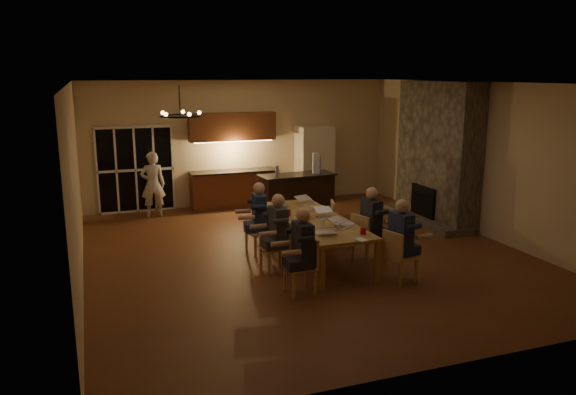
# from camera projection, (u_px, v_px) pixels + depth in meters

# --- Properties ---
(floor) EXTENTS (9.00, 9.00, 0.00)m
(floor) POSITION_uv_depth(u_px,v_px,m) (305.00, 253.00, 10.74)
(floor) COLOR brown
(floor) RESTS_ON ground
(back_wall) EXTENTS (8.00, 0.04, 3.20)m
(back_wall) POSITION_uv_depth(u_px,v_px,m) (241.00, 143.00, 14.54)
(back_wall) COLOR beige
(back_wall) RESTS_ON ground
(left_wall) EXTENTS (0.04, 9.00, 3.20)m
(left_wall) POSITION_uv_depth(u_px,v_px,m) (74.00, 185.00, 9.06)
(left_wall) COLOR beige
(left_wall) RESTS_ON ground
(right_wall) EXTENTS (0.04, 9.00, 3.20)m
(right_wall) POSITION_uv_depth(u_px,v_px,m) (484.00, 160.00, 11.72)
(right_wall) COLOR beige
(right_wall) RESTS_ON ground
(ceiling) EXTENTS (8.00, 9.00, 0.04)m
(ceiling) POSITION_uv_depth(u_px,v_px,m) (306.00, 82.00, 10.03)
(ceiling) COLOR white
(ceiling) RESTS_ON back_wall
(french_doors) EXTENTS (1.86, 0.08, 2.10)m
(french_doors) POSITION_uv_depth(u_px,v_px,m) (136.00, 170.00, 13.72)
(french_doors) COLOR black
(french_doors) RESTS_ON ground
(fireplace) EXTENTS (0.58, 2.50, 3.20)m
(fireplace) POSITION_uv_depth(u_px,v_px,m) (438.00, 153.00, 12.71)
(fireplace) COLOR #726959
(fireplace) RESTS_ON ground
(kitchenette) EXTENTS (2.24, 0.68, 2.40)m
(kitchenette) POSITION_uv_depth(u_px,v_px,m) (234.00, 160.00, 14.23)
(kitchenette) COLOR brown
(kitchenette) RESTS_ON ground
(refrigerator) EXTENTS (0.90, 0.68, 2.00)m
(refrigerator) POSITION_uv_depth(u_px,v_px,m) (314.00, 164.00, 14.96)
(refrigerator) COLOR beige
(refrigerator) RESTS_ON ground
(dining_table) EXTENTS (1.10, 3.16, 0.75)m
(dining_table) POSITION_uv_depth(u_px,v_px,m) (314.00, 238.00, 10.43)
(dining_table) COLOR #B08146
(dining_table) RESTS_ON ground
(bar_island) EXTENTS (1.82, 0.81, 1.08)m
(bar_island) POSITION_uv_depth(u_px,v_px,m) (297.00, 197.00, 13.10)
(bar_island) COLOR black
(bar_island) RESTS_ON ground
(chair_left_near) EXTENTS (0.46, 0.46, 0.89)m
(chair_left_near) POSITION_uv_depth(u_px,v_px,m) (300.00, 266.00, 8.71)
(chair_left_near) COLOR tan
(chair_left_near) RESTS_ON ground
(chair_left_mid) EXTENTS (0.48, 0.48, 0.89)m
(chair_left_mid) POSITION_uv_depth(u_px,v_px,m) (274.00, 246.00, 9.69)
(chair_left_mid) COLOR tan
(chair_left_mid) RESTS_ON ground
(chair_left_far) EXTENTS (0.52, 0.52, 0.89)m
(chair_left_far) POSITION_uv_depth(u_px,v_px,m) (259.00, 231.00, 10.62)
(chair_left_far) COLOR tan
(chair_left_far) RESTS_ON ground
(chair_right_near) EXTENTS (0.54, 0.54, 0.89)m
(chair_right_near) POSITION_uv_depth(u_px,v_px,m) (401.00, 256.00, 9.17)
(chair_right_near) COLOR tan
(chair_right_near) RESTS_ON ground
(chair_right_mid) EXTENTS (0.56, 0.56, 0.89)m
(chair_right_mid) POSITION_uv_depth(u_px,v_px,m) (367.00, 237.00, 10.23)
(chair_right_mid) COLOR tan
(chair_right_mid) RESTS_ON ground
(chair_right_far) EXTENTS (0.55, 0.55, 0.89)m
(chair_right_far) POSITION_uv_depth(u_px,v_px,m) (342.00, 223.00, 11.19)
(chair_right_far) COLOR tan
(chair_right_far) RESTS_ON ground
(person_left_near) EXTENTS (0.60, 0.60, 1.38)m
(person_left_near) POSITION_uv_depth(u_px,v_px,m) (303.00, 252.00, 8.62)
(person_left_near) COLOR #23242D
(person_left_near) RESTS_ON ground
(person_right_near) EXTENTS (0.66, 0.66, 1.38)m
(person_right_near) POSITION_uv_depth(u_px,v_px,m) (401.00, 240.00, 9.21)
(person_right_near) COLOR navy
(person_right_near) RESTS_ON ground
(person_left_mid) EXTENTS (0.62, 0.62, 1.38)m
(person_left_mid) POSITION_uv_depth(u_px,v_px,m) (278.00, 233.00, 9.61)
(person_left_mid) COLOR #35393F
(person_left_mid) RESTS_ON ground
(person_right_mid) EXTENTS (0.64, 0.64, 1.38)m
(person_right_mid) POSITION_uv_depth(u_px,v_px,m) (371.00, 225.00, 10.16)
(person_right_mid) COLOR #23242D
(person_right_mid) RESTS_ON ground
(person_left_far) EXTENTS (0.67, 0.67, 1.38)m
(person_left_far) POSITION_uv_depth(u_px,v_px,m) (259.00, 218.00, 10.60)
(person_left_far) COLOR navy
(person_left_far) RESTS_ON ground
(standing_person) EXTENTS (0.59, 0.41, 1.57)m
(standing_person) POSITION_uv_depth(u_px,v_px,m) (153.00, 184.00, 13.30)
(standing_person) COLOR silver
(standing_person) RESTS_ON ground
(chandelier) EXTENTS (0.61, 0.61, 0.03)m
(chandelier) POSITION_uv_depth(u_px,v_px,m) (180.00, 116.00, 8.38)
(chandelier) COLOR black
(chandelier) RESTS_ON ceiling
(laptop_a) EXTENTS (0.36, 0.33, 0.23)m
(laptop_a) POSITION_uv_depth(u_px,v_px,m) (326.00, 227.00, 9.35)
(laptop_a) COLOR silver
(laptop_a) RESTS_ON dining_table
(laptop_b) EXTENTS (0.42, 0.41, 0.23)m
(laptop_b) POSITION_uv_depth(u_px,v_px,m) (342.00, 222.00, 9.68)
(laptop_b) COLOR silver
(laptop_b) RESTS_ON dining_table
(laptop_c) EXTENTS (0.42, 0.40, 0.23)m
(laptop_c) POSITION_uv_depth(u_px,v_px,m) (300.00, 212.00, 10.37)
(laptop_c) COLOR silver
(laptop_c) RESTS_ON dining_table
(laptop_d) EXTENTS (0.32, 0.28, 0.23)m
(laptop_d) POSITION_uv_depth(u_px,v_px,m) (326.00, 212.00, 10.39)
(laptop_d) COLOR silver
(laptop_d) RESTS_ON dining_table
(laptop_e) EXTENTS (0.39, 0.37, 0.23)m
(laptop_e) POSITION_uv_depth(u_px,v_px,m) (281.00, 200.00, 11.30)
(laptop_e) COLOR silver
(laptop_e) RESTS_ON dining_table
(laptop_f) EXTENTS (0.39, 0.37, 0.23)m
(laptop_f) POSITION_uv_depth(u_px,v_px,m) (306.00, 199.00, 11.39)
(laptop_f) COLOR silver
(laptop_f) RESTS_ON dining_table
(mug_front) EXTENTS (0.08, 0.08, 0.10)m
(mug_front) POSITION_uv_depth(u_px,v_px,m) (323.00, 221.00, 9.95)
(mug_front) COLOR white
(mug_front) RESTS_ON dining_table
(mug_mid) EXTENTS (0.09, 0.09, 0.10)m
(mug_mid) POSITION_uv_depth(u_px,v_px,m) (312.00, 209.00, 10.84)
(mug_mid) COLOR white
(mug_mid) RESTS_ON dining_table
(mug_back) EXTENTS (0.08, 0.08, 0.10)m
(mug_back) POSITION_uv_depth(u_px,v_px,m) (280.00, 208.00, 10.90)
(mug_back) COLOR white
(mug_back) RESTS_ON dining_table
(redcup_near) EXTENTS (0.10, 0.10, 0.12)m
(redcup_near) POSITION_uv_depth(u_px,v_px,m) (363.00, 231.00, 9.32)
(redcup_near) COLOR red
(redcup_near) RESTS_ON dining_table
(redcup_mid) EXTENTS (0.10, 0.10, 0.12)m
(redcup_mid) POSITION_uv_depth(u_px,v_px,m) (288.00, 213.00, 10.53)
(redcup_mid) COLOR red
(redcup_mid) RESTS_ON dining_table
(can_silver) EXTENTS (0.06, 0.06, 0.12)m
(can_silver) POSITION_uv_depth(u_px,v_px,m) (335.00, 225.00, 9.67)
(can_silver) COLOR #B2B2B7
(can_silver) RESTS_ON dining_table
(can_cola) EXTENTS (0.07, 0.07, 0.12)m
(can_cola) POSITION_uv_depth(u_px,v_px,m) (283.00, 200.00, 11.62)
(can_cola) COLOR #3F0F0C
(can_cola) RESTS_ON dining_table
(plate_near) EXTENTS (0.27, 0.27, 0.02)m
(plate_near) POSITION_uv_depth(u_px,v_px,m) (347.00, 224.00, 9.95)
(plate_near) COLOR white
(plate_near) RESTS_ON dining_table
(plate_left) EXTENTS (0.23, 0.23, 0.02)m
(plate_left) POSITION_uv_depth(u_px,v_px,m) (320.00, 233.00, 9.39)
(plate_left) COLOR white
(plate_left) RESTS_ON dining_table
(plate_far) EXTENTS (0.28, 0.28, 0.02)m
(plate_far) POSITION_uv_depth(u_px,v_px,m) (320.00, 207.00, 11.18)
(plate_far) COLOR white
(plate_far) RESTS_ON dining_table
(notepad) EXTENTS (0.18, 0.23, 0.01)m
(notepad) POSITION_uv_depth(u_px,v_px,m) (361.00, 240.00, 9.02)
(notepad) COLOR white
(notepad) RESTS_ON dining_table
(bar_bottle) EXTENTS (0.08, 0.08, 0.24)m
(bar_bottle) POSITION_uv_depth(u_px,v_px,m) (277.00, 171.00, 12.70)
(bar_bottle) COLOR #99999E
(bar_bottle) RESTS_ON bar_island
(bar_blender) EXTENTS (0.18, 0.18, 0.47)m
(bar_blender) POSITION_uv_depth(u_px,v_px,m) (316.00, 163.00, 13.05)
(bar_blender) COLOR silver
(bar_blender) RESTS_ON bar_island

